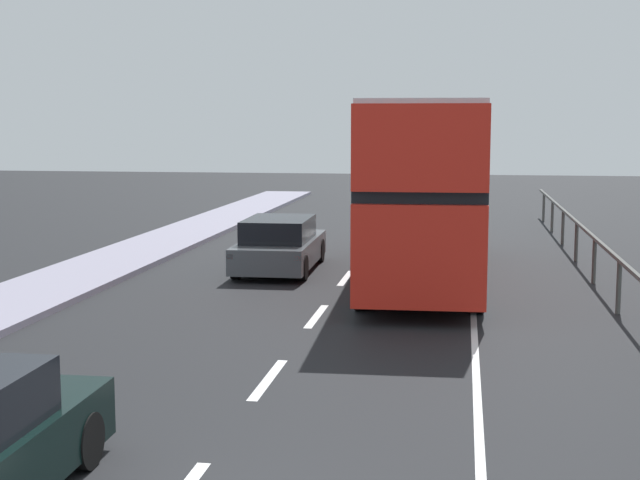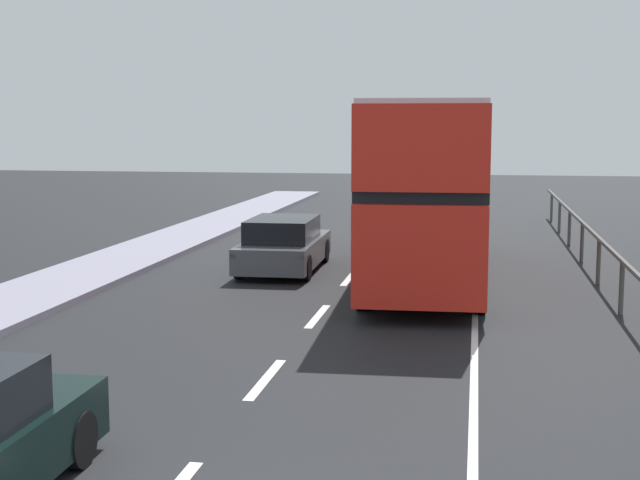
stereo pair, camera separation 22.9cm
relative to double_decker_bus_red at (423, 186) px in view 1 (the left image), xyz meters
name	(u,v)px [view 1 (the left image)]	position (x,y,z in m)	size (l,w,h in m)	color
lane_paint_markings	(408,334)	(0.04, -5.95, -2.29)	(3.23, 46.00, 0.01)	silver
bridge_side_railing	(636,285)	(4.11, -5.30, -1.38)	(0.10, 42.00, 1.13)	#4A4B47
double_decker_bus_red	(423,186)	(0.00, 0.00, 0.00)	(2.91, 11.14, 4.27)	red
sedan_car_ahead	(280,245)	(-3.71, 0.66, -1.62)	(1.94, 4.46, 1.39)	#494F54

